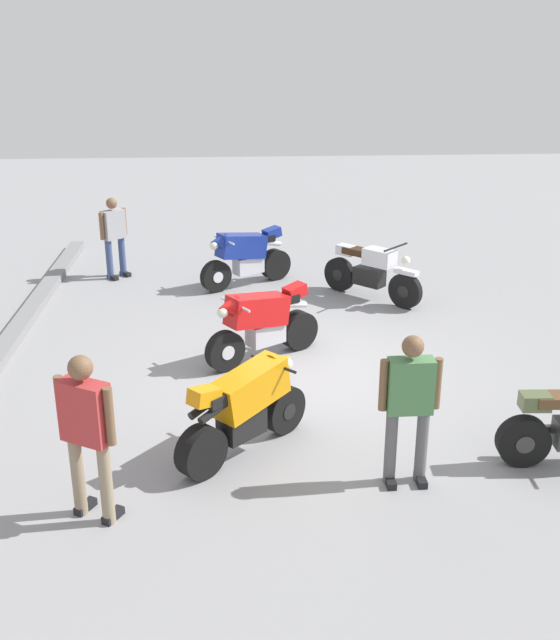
# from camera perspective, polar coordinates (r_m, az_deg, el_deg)

# --- Properties ---
(ground_plane) EXTENTS (40.00, 40.00, 0.00)m
(ground_plane) POSITION_cam_1_polar(r_m,az_deg,el_deg) (10.94, 2.32, -3.96)
(ground_plane) COLOR gray
(motorcycle_orange_sportbike) EXTENTS (1.49, 1.54, 1.14)m
(motorcycle_orange_sportbike) POSITION_cam_1_polar(r_m,az_deg,el_deg) (8.71, -2.62, -6.52)
(motorcycle_orange_sportbike) COLOR black
(motorcycle_orange_sportbike) RESTS_ON ground
(motorcycle_silver_cruiser) EXTENTS (1.56, 1.56, 1.09)m
(motorcycle_silver_cruiser) POSITION_cam_1_polar(r_m,az_deg,el_deg) (13.85, 6.89, 3.64)
(motorcycle_silver_cruiser) COLOR black
(motorcycle_silver_cruiser) RESTS_ON ground
(motorcycle_red_sportbike) EXTENTS (1.25, 1.73, 1.14)m
(motorcycle_red_sportbike) POSITION_cam_1_polar(r_m,az_deg,el_deg) (11.15, -1.35, -0.15)
(motorcycle_red_sportbike) COLOR black
(motorcycle_red_sportbike) RESTS_ON ground
(motorcycle_blue_sportbike) EXTENTS (1.18, 1.76, 1.14)m
(motorcycle_blue_sportbike) POSITION_cam_1_polar(r_m,az_deg,el_deg) (14.50, -2.61, 4.87)
(motorcycle_blue_sportbike) COLOR black
(motorcycle_blue_sportbike) RESTS_ON ground
(person_in_green_shirt) EXTENTS (0.31, 0.66, 1.71)m
(person_in_green_shirt) POSITION_cam_1_polar(r_m,az_deg,el_deg) (8.09, 9.71, -5.99)
(person_in_green_shirt) COLOR #59595B
(person_in_green_shirt) RESTS_ON ground
(person_in_gray_shirt) EXTENTS (0.53, 0.53, 1.60)m
(person_in_gray_shirt) POSITION_cam_1_polar(r_m,az_deg,el_deg) (15.25, -12.39, 6.40)
(person_in_gray_shirt) COLOR #384772
(person_in_gray_shirt) RESTS_ON ground
(person_in_red_shirt) EXTENTS (0.49, 0.64, 1.79)m
(person_in_red_shirt) POSITION_cam_1_polar(r_m,az_deg,el_deg) (7.60, -14.35, -7.81)
(person_in_red_shirt) COLOR gray
(person_in_red_shirt) RESTS_ON ground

